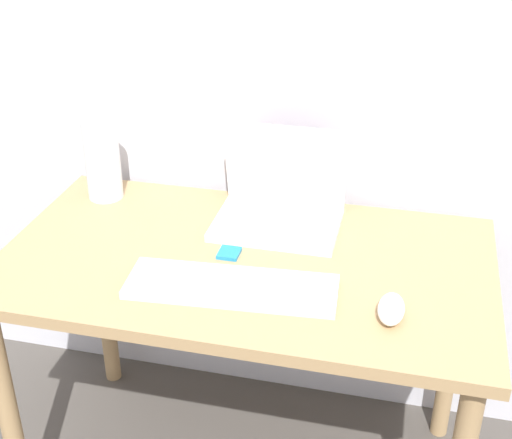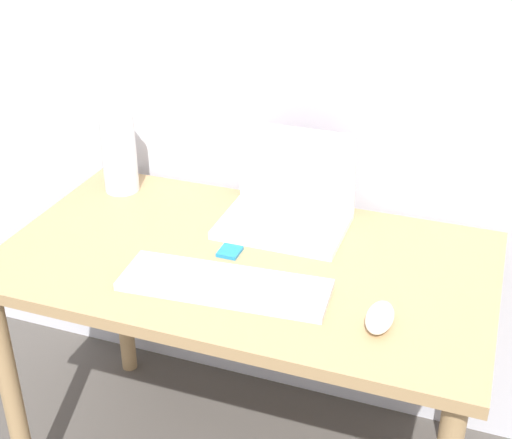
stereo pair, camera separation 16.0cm
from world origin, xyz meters
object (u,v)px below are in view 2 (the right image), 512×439
at_px(laptop, 287,204).
at_px(vase, 118,138).
at_px(mouse, 380,317).
at_px(keyboard, 225,285).
at_px(mp3_player, 230,252).

relative_size(laptop, vase, 0.99).
bearing_deg(vase, mouse, -25.23).
height_order(laptop, vase, vase).
relative_size(laptop, keyboard, 0.66).
relative_size(laptop, mp3_player, 5.51).
xyz_separation_m(keyboard, mouse, (0.35, -0.02, 0.01)).
distance_m(keyboard, mouse, 0.35).
xyz_separation_m(laptop, vase, (-0.50, 0.03, 0.10)).
xyz_separation_m(mouse, vase, (-0.81, 0.38, 0.14)).
distance_m(vase, mp3_player, 0.49).
bearing_deg(laptop, mouse, -48.48).
bearing_deg(mp3_player, laptop, 66.47).
distance_m(laptop, mp3_player, 0.21).
bearing_deg(mouse, vase, 154.77).
relative_size(keyboard, vase, 1.49).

